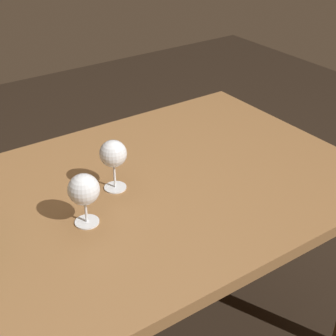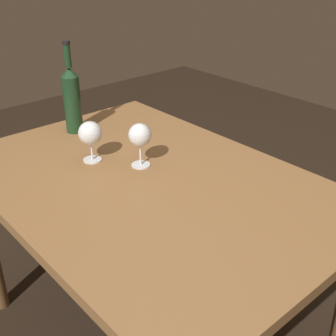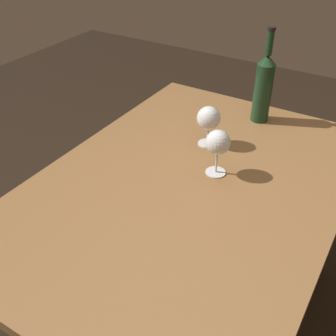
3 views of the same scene
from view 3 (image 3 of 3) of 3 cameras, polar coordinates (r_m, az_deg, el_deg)
The scene contains 5 objects.
ground_plane at distance 1.85m, azimuth 2.18°, elevation -20.69°, with size 6.00×6.00×0.00m, color black.
dining_table at distance 1.37m, azimuth 2.78°, elevation -5.10°, with size 1.30×0.90×0.74m.
wine_glass_left at distance 1.30m, azimuth 6.87°, elevation 3.37°, with size 0.08×0.08×0.16m.
wine_glass_right at distance 1.46m, azimuth 5.60°, elevation 6.72°, with size 0.08×0.08×0.15m.
wine_bottle at distance 1.64m, azimuth 12.98°, elevation 10.86°, with size 0.07×0.07×0.37m.
Camera 3 is at (0.93, 0.49, 1.53)m, focal length 44.41 mm.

